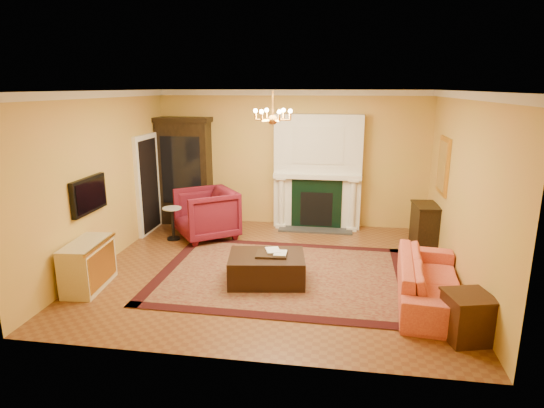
% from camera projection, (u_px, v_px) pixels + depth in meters
% --- Properties ---
extents(floor, '(6.00, 5.50, 0.02)m').
position_uv_depth(floor, '(273.00, 269.00, 7.88)').
color(floor, brown).
rests_on(floor, ground).
extents(ceiling, '(6.00, 5.50, 0.02)m').
position_uv_depth(ceiling, '(273.00, 90.00, 7.13)').
color(ceiling, white).
rests_on(ceiling, wall_back).
extents(wall_back, '(6.00, 0.02, 3.00)m').
position_uv_depth(wall_back, '(291.00, 159.00, 10.14)').
color(wall_back, '#DC9E4E').
rests_on(wall_back, floor).
extents(wall_front, '(6.00, 0.02, 3.00)m').
position_uv_depth(wall_front, '(234.00, 237.00, 4.86)').
color(wall_front, '#DC9E4E').
rests_on(wall_front, floor).
extents(wall_left, '(0.02, 5.50, 3.00)m').
position_uv_depth(wall_left, '(103.00, 179.00, 7.95)').
color(wall_left, '#DC9E4E').
rests_on(wall_left, floor).
extents(wall_right, '(0.02, 5.50, 3.00)m').
position_uv_depth(wall_right, '(464.00, 190.00, 7.06)').
color(wall_right, '#DC9E4E').
rests_on(wall_right, floor).
extents(fireplace, '(1.90, 0.70, 2.50)m').
position_uv_depth(fireplace, '(318.00, 175.00, 9.95)').
color(fireplace, silver).
rests_on(fireplace, wall_back).
extents(crown_molding, '(6.00, 5.50, 0.12)m').
position_uv_depth(crown_molding, '(281.00, 94.00, 8.06)').
color(crown_molding, silver).
rests_on(crown_molding, ceiling).
extents(doorway, '(0.08, 1.05, 2.10)m').
position_uv_depth(doorway, '(148.00, 184.00, 9.68)').
color(doorway, white).
rests_on(doorway, wall_left).
extents(tv_panel, '(0.09, 0.95, 0.58)m').
position_uv_depth(tv_panel, '(89.00, 195.00, 7.41)').
color(tv_panel, black).
rests_on(tv_panel, wall_left).
extents(gilt_mirror, '(0.06, 0.76, 1.05)m').
position_uv_depth(gilt_mirror, '(443.00, 166.00, 8.37)').
color(gilt_mirror, gold).
rests_on(gilt_mirror, wall_right).
extents(chandelier, '(0.63, 0.55, 0.53)m').
position_uv_depth(chandelier, '(273.00, 116.00, 7.23)').
color(chandelier, gold).
rests_on(chandelier, ceiling).
extents(oriental_rug, '(4.18, 3.16, 0.02)m').
position_uv_depth(oriental_rug, '(283.00, 274.00, 7.63)').
color(oriental_rug, '#470F0F').
rests_on(oriental_rug, floor).
extents(china_cabinet, '(1.16, 0.54, 2.30)m').
position_uv_depth(china_cabinet, '(185.00, 173.00, 10.33)').
color(china_cabinet, black).
rests_on(china_cabinet, floor).
extents(wingback_armchair, '(1.48, 1.49, 1.13)m').
position_uv_depth(wingback_armchair, '(206.00, 212.00, 9.36)').
color(wingback_armchair, maroon).
rests_on(wingback_armchair, floor).
extents(pedestal_table, '(0.38, 0.38, 0.68)m').
position_uv_depth(pedestal_table, '(173.00, 221.00, 9.29)').
color(pedestal_table, black).
rests_on(pedestal_table, floor).
extents(commode, '(0.56, 1.04, 0.75)m').
position_uv_depth(commode, '(88.00, 265.00, 7.06)').
color(commode, beige).
rests_on(commode, floor).
extents(coral_sofa, '(0.87, 2.29, 0.87)m').
position_uv_depth(coral_sofa, '(431.00, 273.00, 6.59)').
color(coral_sofa, '#E57048').
rests_on(coral_sofa, floor).
extents(end_table, '(0.61, 0.61, 0.58)m').
position_uv_depth(end_table, '(467.00, 318.00, 5.61)').
color(end_table, '#341B0E').
rests_on(end_table, floor).
extents(console_table, '(0.47, 0.76, 0.81)m').
position_uv_depth(console_table, '(425.00, 226.00, 8.95)').
color(console_table, black).
rests_on(console_table, floor).
extents(leather_ottoman, '(1.31, 1.04, 0.45)m').
position_uv_depth(leather_ottoman, '(267.00, 268.00, 7.29)').
color(leather_ottoman, black).
rests_on(leather_ottoman, oriental_rug).
extents(ottoman_tray, '(0.51, 0.41, 0.03)m').
position_uv_depth(ottoman_tray, '(272.00, 254.00, 7.23)').
color(ottoman_tray, black).
rests_on(ottoman_tray, leather_ottoman).
extents(book_a, '(0.21, 0.10, 0.29)m').
position_uv_depth(book_a, '(266.00, 243.00, 7.26)').
color(book_a, gray).
rests_on(book_a, ottoman_tray).
extents(book_b, '(0.20, 0.03, 0.27)m').
position_uv_depth(book_b, '(274.00, 245.00, 7.18)').
color(book_b, gray).
rests_on(book_b, ottoman_tray).
extents(topiary_left, '(0.17, 0.17, 0.45)m').
position_uv_depth(topiary_left, '(295.00, 162.00, 9.92)').
color(topiary_left, gray).
rests_on(topiary_left, fireplace).
extents(topiary_right, '(0.14, 0.14, 0.38)m').
position_uv_depth(topiary_right, '(349.00, 165.00, 9.75)').
color(topiary_right, gray).
rests_on(topiary_right, fireplace).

